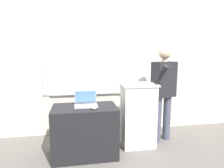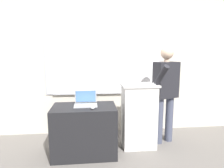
% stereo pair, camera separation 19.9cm
% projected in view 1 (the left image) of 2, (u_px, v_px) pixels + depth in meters
% --- Properties ---
extents(ground_plane, '(30.00, 30.00, 0.00)m').
position_uv_depth(ground_plane, '(127.00, 159.00, 2.89)').
color(ground_plane, slate).
extents(back_wall, '(6.40, 0.17, 3.00)m').
position_uv_depth(back_wall, '(113.00, 54.00, 3.77)').
color(back_wall, beige).
rests_on(back_wall, ground_plane).
extents(lectern_podium, '(0.57, 0.41, 1.04)m').
position_uv_depth(lectern_podium, '(138.00, 115.00, 3.25)').
color(lectern_podium, silver).
rests_on(lectern_podium, ground_plane).
extents(side_desk, '(0.94, 0.58, 0.75)m').
position_uv_depth(side_desk, '(85.00, 131.00, 2.97)').
color(side_desk, black).
rests_on(side_desk, ground_plane).
extents(person_presenter, '(0.57, 0.62, 1.63)m').
position_uv_depth(person_presenter, '(164.00, 88.00, 3.37)').
color(person_presenter, '#474C60').
rests_on(person_presenter, ground_plane).
extents(laptop, '(0.34, 0.26, 0.22)m').
position_uv_depth(laptop, '(86.00, 102.00, 2.98)').
color(laptop, '#B7BABF').
rests_on(laptop, side_desk).
extents(wireless_keyboard, '(0.40, 0.13, 0.02)m').
position_uv_depth(wireless_keyboard, '(141.00, 84.00, 3.12)').
color(wireless_keyboard, silver).
rests_on(wireless_keyboard, lectern_podium).
extents(computer_mouse_by_laptop, '(0.06, 0.10, 0.03)m').
position_uv_depth(computer_mouse_by_laptop, '(94.00, 108.00, 2.79)').
color(computer_mouse_by_laptop, '#BCBCC1').
rests_on(computer_mouse_by_laptop, side_desk).
extents(computer_mouse_by_keyboard, '(0.06, 0.10, 0.03)m').
position_uv_depth(computer_mouse_by_keyboard, '(154.00, 83.00, 3.16)').
color(computer_mouse_by_keyboard, silver).
rests_on(computer_mouse_by_keyboard, lectern_podium).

